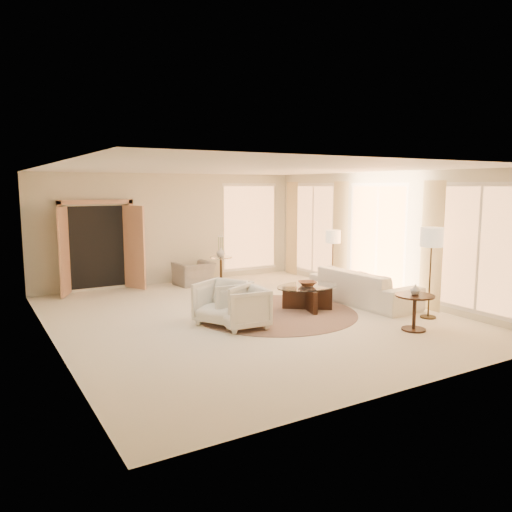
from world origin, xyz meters
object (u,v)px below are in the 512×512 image
side_table (221,267)px  side_vase (221,252)px  sofa (364,286)px  end_table (415,306)px  floor_lamp_near (333,239)px  accent_chair (194,270)px  coffee_table (307,295)px  floor_lamp_far (432,241)px  bowl (307,284)px  end_vase (415,290)px  armchair_right (243,306)px  armchair_left (223,300)px

side_table → side_vase: size_ratio=2.76×
sofa → side_vase: (-1.57, 3.67, 0.42)m
end_table → floor_lamp_near: size_ratio=0.46×
sofa → side_vase: size_ratio=10.17×
accent_chair → coffee_table: size_ratio=0.53×
floor_lamp_far → bowl: size_ratio=4.74×
sofa → accent_chair: (-2.34, 3.67, 0.03)m
sofa → accent_chair: 4.35m
side_vase → side_table: bearing=-90.0°
accent_chair → bowl: size_ratio=2.45×
sofa → side_table: size_ratio=3.68×
end_vase → side_table: bearing=99.2°
accent_chair → armchair_right: bearing=73.0°
end_table → side_vase: 5.73m
armchair_right → floor_lamp_near: size_ratio=0.55×
side_vase → end_table: bearing=-80.8°
side_table → end_vase: end_vase is taller
side_table → bowl: size_ratio=1.85×
accent_chair → side_vase: (0.77, 0.00, 0.40)m
floor_lamp_far → side_vase: 5.55m
armchair_right → end_table: armchair_right is taller
coffee_table → floor_lamp_near: bearing=36.3°
sofa → armchair_left: size_ratio=2.88×
armchair_right → coffee_table: (1.76, 0.49, -0.09)m
armchair_right → sofa: bearing=101.6°
floor_lamp_near → end_vase: 3.46m
armchair_right → end_vase: bearing=62.0°
coffee_table → end_vase: (0.72, -2.13, 0.41)m
floor_lamp_near → side_vase: bearing=127.4°
sofa → floor_lamp_far: floor_lamp_far is taller
end_table → side_vase: size_ratio=2.74×
sofa → armchair_left: armchair_left is taller
armchair_right → side_table: (1.57, 4.00, 0.00)m
accent_chair → coffee_table: bearing=99.6°
end_vase → bowl: bearing=108.7°
sofa → side_table: sofa is taller
sofa → floor_lamp_near: bearing=-12.5°
end_vase → end_table: bearing=0.0°
armchair_right → coffee_table: bearing=111.0°
side_vase → sofa: bearing=-66.9°
sofa → coffee_table: (-1.37, 0.15, -0.05)m
end_table → floor_lamp_near: floor_lamp_near is taller
accent_chair → side_table: 0.77m
end_table → floor_lamp_near: (0.88, 3.31, 0.81)m
floor_lamp_near → floor_lamp_far: bearing=-90.0°
accent_chair → side_vase: side_vase is taller
floor_lamp_far → floor_lamp_near: bearing=90.0°
sofa → floor_lamp_far: bearing=-174.6°
accent_chair → floor_lamp_near: (2.56, -2.34, 0.85)m
side_table → floor_lamp_far: size_ratio=0.39×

